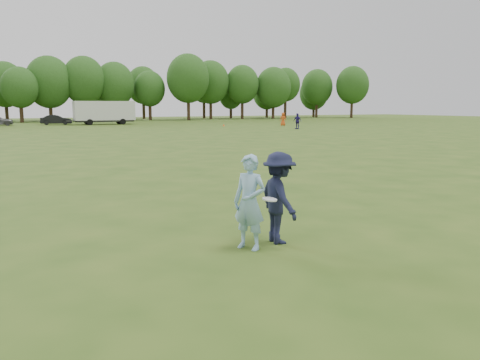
{
  "coord_description": "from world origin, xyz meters",
  "views": [
    {
      "loc": [
        -4.65,
        -7.27,
        2.59
      ],
      "look_at": [
        -0.4,
        1.05,
        1.1
      ],
      "focal_mm": 35.0,
      "sensor_mm": 36.0,
      "label": 1
    }
  ],
  "objects_px": {
    "field_cone": "(224,125)",
    "cargo_trailer": "(104,112)",
    "player_far_c": "(283,119)",
    "player_far_d": "(121,118)",
    "thrower": "(250,202)",
    "car_f": "(56,120)",
    "defender": "(279,198)",
    "player_far_b": "(297,121)"
  },
  "relations": [
    {
      "from": "thrower",
      "to": "cargo_trailer",
      "type": "distance_m",
      "value": 59.83
    },
    {
      "from": "field_cone",
      "to": "player_far_c",
      "type": "bearing_deg",
      "value": -21.29
    },
    {
      "from": "car_f",
      "to": "field_cone",
      "type": "height_order",
      "value": "car_f"
    },
    {
      "from": "field_cone",
      "to": "defender",
      "type": "bearing_deg",
      "value": -113.9
    },
    {
      "from": "defender",
      "to": "player_far_b",
      "type": "xyz_separation_m",
      "value": [
        24.87,
        36.33,
        0.01
      ]
    },
    {
      "from": "thrower",
      "to": "defender",
      "type": "height_order",
      "value": "defender"
    },
    {
      "from": "defender",
      "to": "car_f",
      "type": "distance_m",
      "value": 60.96
    },
    {
      "from": "player_far_d",
      "to": "cargo_trailer",
      "type": "height_order",
      "value": "cargo_trailer"
    },
    {
      "from": "defender",
      "to": "car_f",
      "type": "bearing_deg",
      "value": 2.6
    },
    {
      "from": "car_f",
      "to": "field_cone",
      "type": "xyz_separation_m",
      "value": [
        18.58,
        -14.0,
        -0.52
      ]
    },
    {
      "from": "player_far_d",
      "to": "field_cone",
      "type": "distance_m",
      "value": 15.85
    },
    {
      "from": "player_far_b",
      "to": "cargo_trailer",
      "type": "distance_m",
      "value": 28.13
    },
    {
      "from": "thrower",
      "to": "player_far_b",
      "type": "height_order",
      "value": "player_far_b"
    },
    {
      "from": "player_far_b",
      "to": "cargo_trailer",
      "type": "relative_size",
      "value": 0.19
    },
    {
      "from": "thrower",
      "to": "defender",
      "type": "distance_m",
      "value": 0.69
    },
    {
      "from": "player_far_c",
      "to": "field_cone",
      "type": "xyz_separation_m",
      "value": [
        -7.15,
        2.79,
        -0.71
      ]
    },
    {
      "from": "player_far_b",
      "to": "car_f",
      "type": "distance_m",
      "value": 33.44
    },
    {
      "from": "defender",
      "to": "player_far_d",
      "type": "height_order",
      "value": "defender"
    },
    {
      "from": "player_far_c",
      "to": "car_f",
      "type": "bearing_deg",
      "value": 5.43
    },
    {
      "from": "thrower",
      "to": "cargo_trailer",
      "type": "bearing_deg",
      "value": 140.46
    },
    {
      "from": "defender",
      "to": "player_far_b",
      "type": "relative_size",
      "value": 0.99
    },
    {
      "from": "player_far_d",
      "to": "car_f",
      "type": "relative_size",
      "value": 0.4
    },
    {
      "from": "field_cone",
      "to": "player_far_b",
      "type": "bearing_deg",
      "value": -68.93
    },
    {
      "from": "thrower",
      "to": "player_far_d",
      "type": "relative_size",
      "value": 1.07
    },
    {
      "from": "player_far_b",
      "to": "player_far_c",
      "type": "xyz_separation_m",
      "value": [
        3.07,
        7.81,
        -0.02
      ]
    },
    {
      "from": "player_far_c",
      "to": "car_f",
      "type": "xyz_separation_m",
      "value": [
        -25.73,
        16.78,
        -0.19
      ]
    },
    {
      "from": "player_far_b",
      "to": "player_far_d",
      "type": "height_order",
      "value": "player_far_b"
    },
    {
      "from": "field_cone",
      "to": "car_f",
      "type": "bearing_deg",
      "value": 143.0
    },
    {
      "from": "thrower",
      "to": "cargo_trailer",
      "type": "xyz_separation_m",
      "value": [
        8.99,
        59.14,
        0.91
      ]
    },
    {
      "from": "player_far_d",
      "to": "car_f",
      "type": "bearing_deg",
      "value": 135.54
    },
    {
      "from": "car_f",
      "to": "cargo_trailer",
      "type": "distance_m",
      "value": 6.47
    },
    {
      "from": "player_far_c",
      "to": "player_far_d",
      "type": "height_order",
      "value": "player_far_c"
    },
    {
      "from": "player_far_d",
      "to": "car_f",
      "type": "distance_m",
      "value": 8.59
    },
    {
      "from": "car_f",
      "to": "thrower",
      "type": "bearing_deg",
      "value": -175.56
    },
    {
      "from": "thrower",
      "to": "player_far_b",
      "type": "xyz_separation_m",
      "value": [
        25.55,
        36.42,
        0.01
      ]
    },
    {
      "from": "car_f",
      "to": "field_cone",
      "type": "distance_m",
      "value": 23.27
    },
    {
      "from": "thrower",
      "to": "car_f",
      "type": "height_order",
      "value": "thrower"
    },
    {
      "from": "cargo_trailer",
      "to": "car_f",
      "type": "bearing_deg",
      "value": 162.98
    },
    {
      "from": "field_cone",
      "to": "cargo_trailer",
      "type": "height_order",
      "value": "cargo_trailer"
    },
    {
      "from": "thrower",
      "to": "player_far_b",
      "type": "relative_size",
      "value": 0.99
    },
    {
      "from": "cargo_trailer",
      "to": "defender",
      "type": "bearing_deg",
      "value": -98.01
    },
    {
      "from": "field_cone",
      "to": "thrower",
      "type": "bearing_deg",
      "value": -114.55
    }
  ]
}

